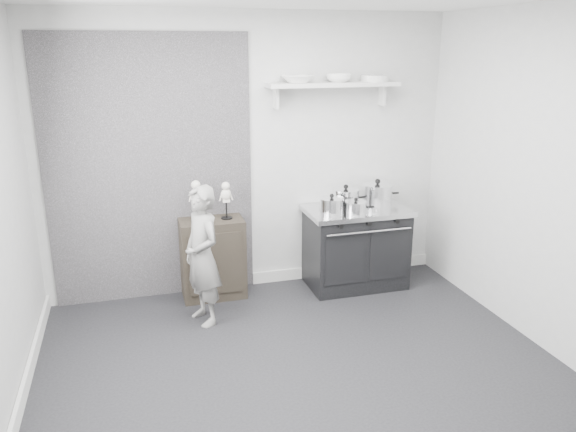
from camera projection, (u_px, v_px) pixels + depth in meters
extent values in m
plane|color=black|center=(305.00, 377.00, 4.21)|extent=(4.00, 4.00, 0.00)
cube|color=beige|center=(250.00, 155.00, 5.46)|extent=(4.00, 0.02, 2.70)
cube|color=beige|center=(452.00, 325.00, 2.16)|extent=(4.00, 0.02, 2.70)
cube|color=beige|center=(552.00, 184.00, 4.34)|extent=(0.02, 3.60, 2.70)
cube|color=black|center=(151.00, 172.00, 5.23)|extent=(1.90, 0.02, 2.50)
cube|color=silver|center=(343.00, 268.00, 6.09)|extent=(2.00, 0.03, 0.12)
cube|color=silver|center=(17.00, 416.00, 3.66)|extent=(0.03, 3.60, 0.12)
cube|color=silver|center=(333.00, 84.00, 5.36)|extent=(1.30, 0.26, 0.04)
cube|color=silver|center=(276.00, 98.00, 5.32)|extent=(0.03, 0.12, 0.20)
cube|color=silver|center=(382.00, 95.00, 5.61)|extent=(0.03, 0.12, 0.20)
cube|color=black|center=(355.00, 249.00, 5.72)|extent=(0.97, 0.58, 0.77)
cube|color=silver|center=(357.00, 211.00, 5.60)|extent=(1.02, 0.62, 0.05)
cube|color=black|center=(345.00, 260.00, 5.39)|extent=(0.41, 0.02, 0.50)
cube|color=black|center=(389.00, 255.00, 5.51)|extent=(0.41, 0.02, 0.50)
cylinder|color=silver|center=(370.00, 232.00, 5.34)|extent=(0.87, 0.02, 0.02)
cylinder|color=black|center=(341.00, 226.00, 5.26)|extent=(0.04, 0.03, 0.04)
cylinder|color=black|center=(369.00, 224.00, 5.33)|extent=(0.04, 0.03, 0.04)
cylinder|color=black|center=(397.00, 221.00, 5.41)|extent=(0.04, 0.03, 0.04)
cube|color=black|center=(213.00, 258.00, 5.46)|extent=(0.61, 0.35, 0.79)
imported|color=slate|center=(202.00, 256.00, 4.88)|extent=(0.44, 0.53, 1.25)
cylinder|color=white|center=(332.00, 207.00, 5.40)|extent=(0.23, 0.23, 0.14)
cylinder|color=white|center=(332.00, 199.00, 5.38)|extent=(0.24, 0.24, 0.01)
sphere|color=black|center=(332.00, 196.00, 5.37)|extent=(0.04, 0.04, 0.04)
cylinder|color=black|center=(347.00, 205.00, 5.44)|extent=(0.10, 0.02, 0.02)
cylinder|color=white|center=(346.00, 198.00, 5.63)|extent=(0.27, 0.27, 0.17)
cylinder|color=white|center=(346.00, 190.00, 5.61)|extent=(0.28, 0.28, 0.01)
sphere|color=black|center=(346.00, 187.00, 5.60)|extent=(0.05, 0.05, 0.05)
cylinder|color=black|center=(361.00, 197.00, 5.68)|extent=(0.10, 0.02, 0.02)
cylinder|color=white|center=(377.00, 195.00, 5.73)|extent=(0.30, 0.30, 0.19)
cylinder|color=white|center=(378.00, 185.00, 5.70)|extent=(0.31, 0.31, 0.02)
sphere|color=black|center=(378.00, 181.00, 5.69)|extent=(0.05, 0.05, 0.05)
cylinder|color=black|center=(394.00, 193.00, 5.79)|extent=(0.10, 0.02, 0.02)
cylinder|color=white|center=(356.00, 208.00, 5.40)|extent=(0.21, 0.21, 0.11)
cylinder|color=white|center=(356.00, 202.00, 5.38)|extent=(0.21, 0.21, 0.01)
sphere|color=black|center=(356.00, 199.00, 5.38)|extent=(0.04, 0.04, 0.04)
cylinder|color=black|center=(369.00, 207.00, 5.44)|extent=(0.10, 0.02, 0.02)
imported|color=white|center=(297.00, 79.00, 5.25)|extent=(0.29, 0.29, 0.07)
imported|color=white|center=(339.00, 78.00, 5.36)|extent=(0.25, 0.25, 0.08)
cylinder|color=silver|center=(375.00, 78.00, 5.46)|extent=(0.27, 0.27, 0.06)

